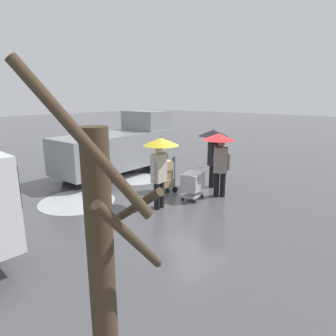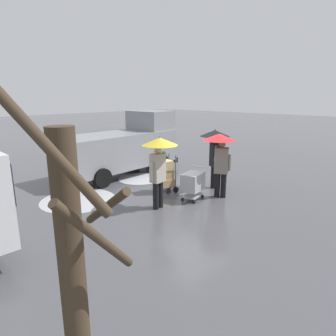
{
  "view_description": "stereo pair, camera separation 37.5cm",
  "coord_description": "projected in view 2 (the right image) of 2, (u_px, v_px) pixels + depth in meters",
  "views": [
    {
      "loc": [
        -5.96,
        7.66,
        3.29
      ],
      "look_at": [
        0.04,
        0.92,
        1.05
      ],
      "focal_mm": 31.43,
      "sensor_mm": 36.0,
      "label": 1
    },
    {
      "loc": [
        -6.24,
        7.4,
        3.29
      ],
      "look_at": [
        0.04,
        0.92,
        1.05
      ],
      "focal_mm": 31.43,
      "sensor_mm": 36.0,
      "label": 2
    }
  ],
  "objects": [
    {
      "name": "pedestrian_pink_side",
      "position": [
        216.0,
        145.0,
        10.37
      ],
      "size": [
        1.04,
        1.04,
        2.15
      ],
      "color": "black",
      "rests_on": "ground"
    },
    {
      "name": "pedestrian_white_side",
      "position": [
        159.0,
        156.0,
        8.49
      ],
      "size": [
        1.04,
        1.04,
        2.15
      ],
      "color": "black",
      "rests_on": "ground"
    },
    {
      "name": "slush_patch_under_van",
      "position": [
        78.0,
        200.0,
        9.49
      ],
      "size": [
        2.37,
        2.37,
        0.01
      ],
      "primitive_type": "cylinder",
      "color": "#ADAFB5",
      "rests_on": "ground"
    },
    {
      "name": "shopping_cart_vendor",
      "position": [
        193.0,
        183.0,
        9.41
      ],
      "size": [
        0.72,
        0.92,
        1.02
      ],
      "color": "#B2B2B7",
      "rests_on": "ground"
    },
    {
      "name": "hand_dolly_boxes",
      "position": [
        165.0,
        175.0,
        10.12
      ],
      "size": [
        0.67,
        0.81,
        1.32
      ],
      "color": "#515156",
      "rests_on": "ground"
    },
    {
      "name": "cargo_van_parked_right",
      "position": [
        124.0,
        146.0,
        12.5
      ],
      "size": [
        2.38,
        5.42,
        2.6
      ],
      "color": "gray",
      "rests_on": "ground"
    },
    {
      "name": "pedestrian_black_side",
      "position": [
        220.0,
        150.0,
        9.41
      ],
      "size": [
        1.04,
        1.04,
        2.15
      ],
      "color": "black",
      "rests_on": "ground"
    },
    {
      "name": "bare_tree_near",
      "position": [
        75.0,
        282.0,
        2.68
      ],
      "size": [
        1.0,
        1.09,
        3.54
      ],
      "color": "#423323",
      "rests_on": "ground"
    },
    {
      "name": "ground_plane",
      "position": [
        187.0,
        193.0,
        10.16
      ],
      "size": [
        90.0,
        90.0,
        0.0
      ],
      "primitive_type": "plane",
      "color": "#4C4C51"
    },
    {
      "name": "slush_patch_mid_street",
      "position": [
        140.0,
        179.0,
        11.91
      ],
      "size": [
        1.72,
        1.72,
        0.01
      ],
      "primitive_type": "cylinder",
      "color": "#ADAFB5",
      "rests_on": "ground"
    }
  ]
}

